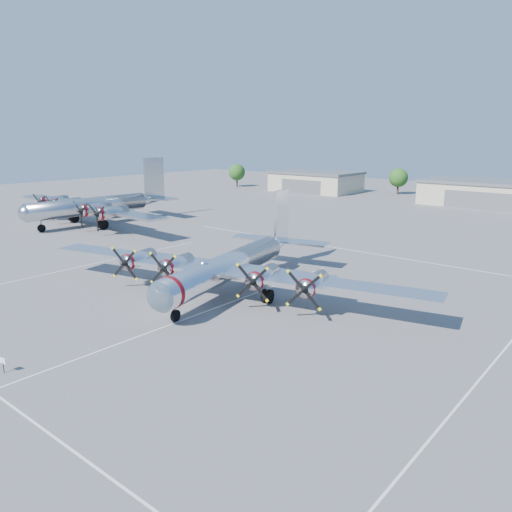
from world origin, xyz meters
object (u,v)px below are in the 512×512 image
Objects in this scene: tree_far_west at (237,172)px; tree_west at (398,178)px; main_bomber_b29 at (232,291)px; info_placard at (3,362)px; hangar_center at (492,193)px; bomber_west at (98,224)px; hangar_west at (316,181)px.

tree_far_west is 46.57m from tree_west.
main_bomber_b29 reaches higher than info_placard.
info_placard is at bearing -91.01° from hangar_center.
hangar_center is 0.72× the size of main_bomber_b29.
tree_west is at bearing 91.95° from info_placard.
tree_far_west is at bearing 118.95° from main_bomber_b29.
bomber_west is at bearing 150.60° from main_bomber_b29.
tree_west reaches higher than main_bomber_b29.
hangar_center is (45.00, -0.00, -0.00)m from hangar_west.
tree_far_west and tree_west have the same top height.
hangar_center is 102.42m from info_placard.
info_placard is at bearing -78.13° from tree_west.
hangar_center is at bearing 75.67° from main_bomber_b29.
main_bomber_b29 is 0.97× the size of bomber_west.
bomber_west is (-45.38, -67.18, -2.71)m from hangar_center.
tree_far_west reaches higher than hangar_center.
tree_far_west is 101.98m from main_bomber_b29.
bomber_west is (-43.07, 12.94, 0.00)m from main_bomber_b29.
main_bomber_b29 is 22.28m from info_placard.
hangar_center is at bearing -0.00° from hangar_west.
tree_far_west is 0.17× the size of main_bomber_b29.
tree_far_west is at bearing 114.55° from bomber_west.
hangar_west is 111.15m from info_placard.
hangar_west is at bearing 105.37° from main_bomber_b29.
hangar_center is at bearing -17.82° from tree_west.
info_placard is (-1.80, -102.39, -1.98)m from hangar_center.
info_placard is at bearing -55.28° from tree_far_west.
bomber_west is (-20.38, -75.22, -4.22)m from tree_west.
hangar_west is 0.79× the size of hangar_center.
bomber_west is at bearing -105.16° from tree_west.
info_placard is (43.58, -35.20, 0.73)m from bomber_west.
hangar_center is 0.70× the size of bomber_west.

